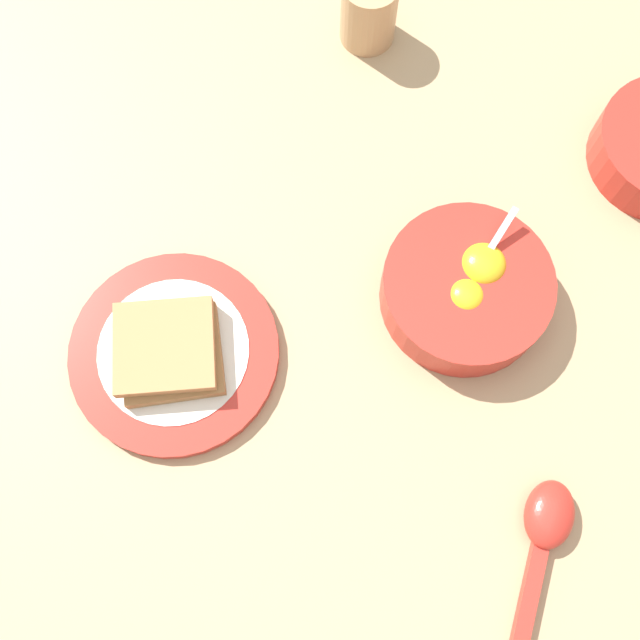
{
  "coord_description": "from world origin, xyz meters",
  "views": [
    {
      "loc": [
        -0.32,
        -0.01,
        0.77
      ],
      "look_at": [
        -0.11,
        0.1,
        0.02
      ],
      "focal_mm": 42.0,
      "sensor_mm": 36.0,
      "label": 1
    }
  ],
  "objects_px": {
    "drinking_cup": "(369,9)",
    "toast_sandwich": "(168,351)",
    "toast_plate": "(174,353)",
    "egg_bowl": "(466,289)",
    "soup_spoon": "(546,529)"
  },
  "relations": [
    {
      "from": "egg_bowl",
      "to": "soup_spoon",
      "type": "bearing_deg",
      "value": -139.32
    },
    {
      "from": "toast_plate",
      "to": "soup_spoon",
      "type": "bearing_deg",
      "value": -90.15
    },
    {
      "from": "toast_plate",
      "to": "drinking_cup",
      "type": "xyz_separation_m",
      "value": [
        0.46,
        -0.02,
        0.04
      ]
    },
    {
      "from": "egg_bowl",
      "to": "soup_spoon",
      "type": "relative_size",
      "value": 1.08
    },
    {
      "from": "egg_bowl",
      "to": "toast_plate",
      "type": "distance_m",
      "value": 0.31
    },
    {
      "from": "toast_plate",
      "to": "toast_sandwich",
      "type": "height_order",
      "value": "toast_sandwich"
    },
    {
      "from": "soup_spoon",
      "to": "drinking_cup",
      "type": "bearing_deg",
      "value": 40.99
    },
    {
      "from": "soup_spoon",
      "to": "egg_bowl",
      "type": "bearing_deg",
      "value": 40.68
    },
    {
      "from": "toast_plate",
      "to": "soup_spoon",
      "type": "distance_m",
      "value": 0.41
    },
    {
      "from": "toast_plate",
      "to": "soup_spoon",
      "type": "xyz_separation_m",
      "value": [
        -0.0,
        -0.41,
        0.01
      ]
    },
    {
      "from": "toast_sandwich",
      "to": "soup_spoon",
      "type": "height_order",
      "value": "toast_sandwich"
    },
    {
      "from": "toast_plate",
      "to": "toast_sandwich",
      "type": "relative_size",
      "value": 1.53
    },
    {
      "from": "toast_plate",
      "to": "drinking_cup",
      "type": "relative_size",
      "value": 2.6
    },
    {
      "from": "drinking_cup",
      "to": "toast_sandwich",
      "type": "bearing_deg",
      "value": 178.08
    },
    {
      "from": "egg_bowl",
      "to": "toast_plate",
      "type": "height_order",
      "value": "egg_bowl"
    }
  ]
}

